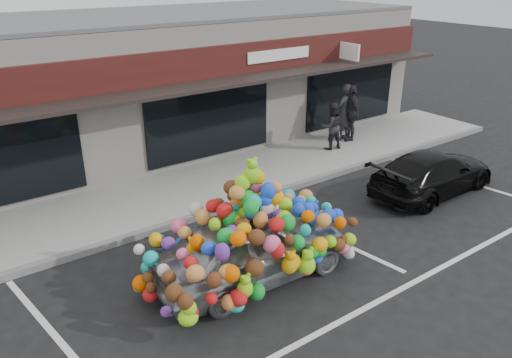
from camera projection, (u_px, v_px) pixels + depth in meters
ground at (224, 278)px, 9.93m from camera, size 90.00×90.00×0.00m
shop_building at (75, 91)px, 15.37m from camera, size 24.00×7.20×4.31m
sidewalk at (141, 203)px, 12.88m from camera, size 26.00×3.00×0.15m
kerb at (167, 226)px, 11.77m from camera, size 26.00×0.18×0.16m
parking_stripe_left at (56, 337)px, 8.37m from camera, size 0.73×4.37×0.01m
parking_stripe_mid at (321, 233)px, 11.58m from camera, size 0.73×4.37×0.01m
parking_stripe_right at (459, 180)px, 14.48m from camera, size 0.73×4.37×0.01m
lane_line at (381, 300)px, 9.29m from camera, size 14.00×0.12×0.01m
toy_car at (252, 240)px, 9.64m from camera, size 2.94×4.39×2.51m
black_sedan at (433, 173)px, 13.45m from camera, size 1.74×4.07×1.17m
pedestrian_a at (344, 112)px, 16.99m from camera, size 0.81×0.65×1.93m
pedestrian_b at (331, 126)px, 16.18m from camera, size 0.84×0.70×1.54m
pedestrian_c at (350, 113)px, 16.96m from camera, size 1.22×0.84×1.92m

